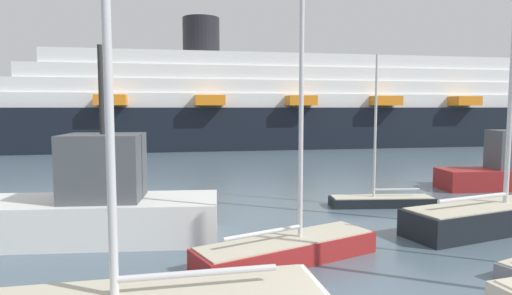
% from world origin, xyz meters
% --- Properties ---
extents(sailboat_1, '(7.51, 3.33, 13.38)m').
position_xyz_m(sailboat_1, '(6.68, 6.42, 0.68)').
color(sailboat_1, black).
rests_on(sailboat_1, ground_plane).
extents(sailboat_3, '(4.74, 1.77, 6.74)m').
position_xyz_m(sailboat_3, '(4.54, 10.78, 0.33)').
color(sailboat_3, black).
rests_on(sailboat_3, ground_plane).
extents(sailboat_4, '(5.76, 3.31, 10.83)m').
position_xyz_m(sailboat_4, '(-1.50, 4.76, 0.51)').
color(sailboat_4, maroon).
rests_on(sailboat_4, ground_plane).
extents(fishing_boat_0, '(8.55, 3.66, 6.46)m').
position_xyz_m(fishing_boat_0, '(-7.25, 8.04, 1.17)').
color(fishing_boat_0, white).
rests_on(fishing_boat_0, ground_plane).
extents(fishing_boat_2, '(7.30, 2.71, 5.70)m').
position_xyz_m(fishing_boat_2, '(13.25, 13.37, 1.07)').
color(fishing_boat_2, maroon).
rests_on(fishing_boat_2, ground_plane).
extents(cruise_ship, '(80.15, 13.33, 14.16)m').
position_xyz_m(cruise_ship, '(13.19, 41.96, 4.54)').
color(cruise_ship, black).
rests_on(cruise_ship, ground_plane).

